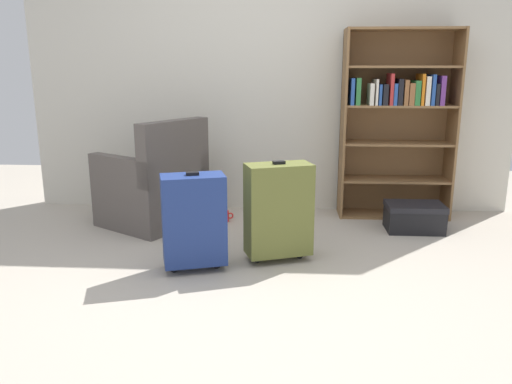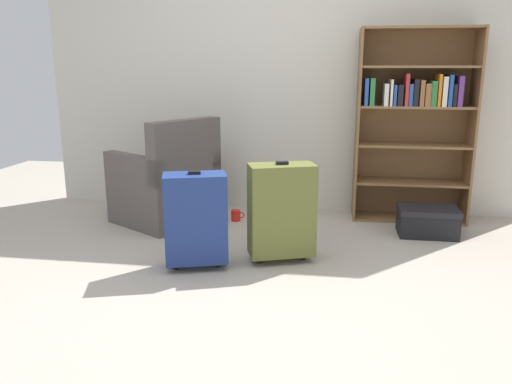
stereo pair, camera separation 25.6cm
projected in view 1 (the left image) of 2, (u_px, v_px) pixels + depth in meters
ground_plane at (255, 296)px, 2.94m from camera, size 7.72×7.72×0.00m
back_wall at (269, 68)px, 4.53m from camera, size 4.41×0.10×2.60m
bookshelf at (397, 117)px, 4.37m from camera, size 0.96×0.33×1.63m
armchair at (155, 188)px, 4.22m from camera, size 0.96×0.96×0.90m
mug at (225, 216)px, 4.36m from camera, size 0.12×0.08×0.10m
storage_box at (414, 216)px, 4.10m from camera, size 0.46×0.31×0.23m
suitcase_olive at (278, 210)px, 3.41m from camera, size 0.49×0.35×0.70m
suitcase_navy_blue at (194, 220)px, 3.25m from camera, size 0.45×0.33×0.66m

